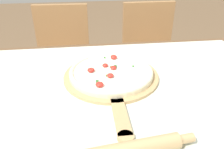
% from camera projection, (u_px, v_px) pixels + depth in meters
% --- Properties ---
extents(dining_table, '(1.33, 0.94, 0.77)m').
position_uv_depth(dining_table, '(126.00, 112.00, 0.97)').
color(dining_table, brown).
rests_on(dining_table, ground_plane).
extents(towel_cloth, '(1.25, 0.86, 0.00)m').
position_uv_depth(towel_cloth, '(127.00, 89.00, 0.91)').
color(towel_cloth, silver).
rests_on(towel_cloth, dining_table).
extents(pizza_peel, '(0.39, 0.57, 0.01)m').
position_uv_depth(pizza_peel, '(112.00, 78.00, 0.96)').
color(pizza_peel, tan).
rests_on(pizza_peel, towel_cloth).
extents(pizza, '(0.34, 0.34, 0.04)m').
position_uv_depth(pizza, '(111.00, 72.00, 0.97)').
color(pizza, beige).
rests_on(pizza, pizza_peel).
extents(chair_left, '(0.42, 0.42, 0.89)m').
position_uv_depth(chair_left, '(64.00, 59.00, 1.74)').
color(chair_left, '#A37547').
rests_on(chair_left, ground_plane).
extents(chair_right, '(0.40, 0.40, 0.89)m').
position_uv_depth(chair_right, '(149.00, 54.00, 1.81)').
color(chair_right, '#A37547').
rests_on(chair_right, ground_plane).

